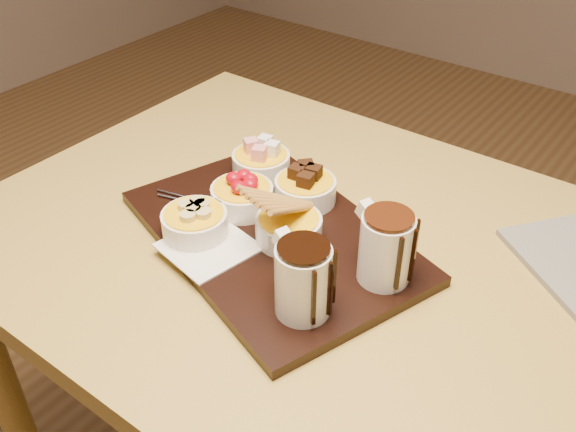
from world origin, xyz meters
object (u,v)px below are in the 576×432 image
Objects in this scene: pitcher_milk_chocolate at (386,249)px; pitcher_dark_chocolate at (303,281)px; serving_board at (272,236)px; bowl_strawberries at (242,198)px; dining_table at (345,303)px.

pitcher_dark_chocolate is at bearing -94.40° from pitcher_milk_chocolate.
serving_board is 0.08m from bowl_strawberries.
bowl_strawberries is 1.00× the size of pitcher_dark_chocolate.
dining_table is at bearing 176.32° from pitcher_milk_chocolate.
pitcher_dark_chocolate is at bearing -19.98° from serving_board.
dining_table is 0.23m from pitcher_dark_chocolate.
serving_board is at bearing -160.15° from dining_table.
pitcher_milk_chocolate is (0.19, 0.01, 0.06)m from serving_board.
pitcher_dark_chocolate is at bearing -81.10° from dining_table.
bowl_strawberries is at bearing -163.61° from pitcher_milk_chocolate.
dining_table is at bearing 5.89° from bowl_strawberries.
pitcher_milk_chocolate is at bearing 85.60° from pitcher_dark_chocolate.
pitcher_milk_chocolate is (0.05, 0.12, 0.00)m from pitcher_dark_chocolate.
dining_table is at bearing 117.79° from pitcher_dark_chocolate.
serving_board reaches higher than dining_table.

